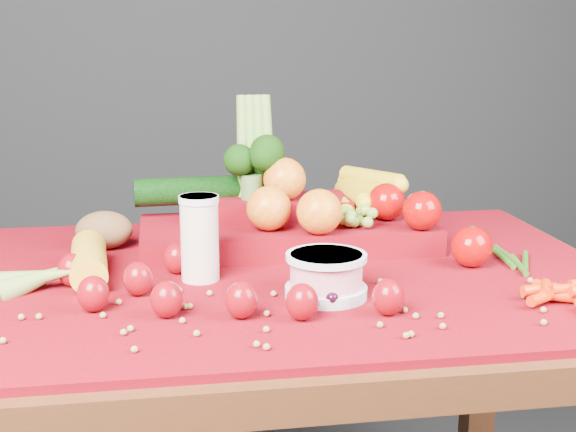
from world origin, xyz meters
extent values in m
cube|color=#391C0D|center=(0.00, 0.00, 0.72)|extent=(1.10, 0.80, 0.05)
cube|color=#391C0D|center=(-0.48, 0.33, 0.35)|extent=(0.06, 0.06, 0.70)
cube|color=#391C0D|center=(0.48, 0.33, 0.35)|extent=(0.06, 0.06, 0.70)
cube|color=maroon|center=(0.00, 0.00, 0.76)|extent=(1.05, 0.75, 0.01)
cylinder|color=beige|center=(-0.15, -0.02, 0.83)|extent=(0.06, 0.06, 0.13)
cylinder|color=silver|center=(-0.15, -0.02, 0.89)|extent=(0.06, 0.06, 0.01)
cylinder|color=silver|center=(0.03, -0.13, 0.77)|extent=(0.12, 0.12, 0.02)
cylinder|color=pink|center=(0.03, -0.13, 0.80)|extent=(0.11, 0.11, 0.05)
cylinder|color=silver|center=(0.03, -0.13, 0.82)|extent=(0.12, 0.12, 0.01)
ellipsoid|color=maroon|center=(-0.24, -0.08, 0.79)|extent=(0.04, 0.04, 0.05)
cone|color=#0D410B|center=(-0.24, -0.08, 0.81)|extent=(0.03, 0.03, 0.01)
ellipsoid|color=maroon|center=(-0.30, -0.14, 0.79)|extent=(0.04, 0.04, 0.05)
cone|color=#0D410B|center=(-0.30, -0.14, 0.81)|extent=(0.03, 0.03, 0.01)
ellipsoid|color=maroon|center=(-0.20, -0.18, 0.79)|extent=(0.04, 0.04, 0.05)
cone|color=#0D410B|center=(-0.20, -0.18, 0.81)|extent=(0.03, 0.03, 0.01)
ellipsoid|color=maroon|center=(-0.10, -0.20, 0.79)|extent=(0.04, 0.04, 0.05)
cone|color=#0D410B|center=(-0.10, -0.20, 0.81)|extent=(0.03, 0.03, 0.01)
ellipsoid|color=maroon|center=(-0.02, -0.22, 0.79)|extent=(0.04, 0.04, 0.05)
cone|color=#0D410B|center=(-0.02, -0.22, 0.81)|extent=(0.03, 0.03, 0.01)
ellipsoid|color=maroon|center=(0.10, -0.22, 0.79)|extent=(0.04, 0.04, 0.05)
cone|color=#0D410B|center=(0.10, -0.22, 0.81)|extent=(0.03, 0.03, 0.01)
ellipsoid|color=maroon|center=(-0.18, 0.02, 0.79)|extent=(0.04, 0.04, 0.05)
cone|color=#0D410B|center=(-0.18, 0.02, 0.81)|extent=(0.03, 0.03, 0.01)
ellipsoid|color=maroon|center=(-0.34, -0.02, 0.79)|extent=(0.04, 0.04, 0.05)
cone|color=#0D410B|center=(-0.34, -0.02, 0.81)|extent=(0.03, 0.03, 0.01)
cylinder|color=yellow|center=(-0.32, 0.02, 0.79)|extent=(0.07, 0.18, 0.06)
ellipsoid|color=brown|center=(-0.30, 0.19, 0.80)|extent=(0.10, 0.07, 0.07)
cube|color=maroon|center=(0.02, 0.15, 0.78)|extent=(0.52, 0.22, 0.04)
cube|color=maroon|center=(0.00, 0.20, 0.82)|extent=(0.28, 0.12, 0.03)
sphere|color=#A90600|center=(0.24, 0.06, 0.84)|extent=(0.07, 0.07, 0.07)
sphere|color=#A90600|center=(0.30, -0.02, 0.80)|extent=(0.07, 0.07, 0.07)
sphere|color=#A90600|center=(0.20, 0.14, 0.84)|extent=(0.07, 0.07, 0.07)
sphere|color=#B53708|center=(-0.02, 0.10, 0.85)|extent=(0.08, 0.08, 0.08)
sphere|color=#B53708|center=(0.06, 0.06, 0.85)|extent=(0.08, 0.08, 0.08)
sphere|color=#B53708|center=(0.02, 0.18, 0.88)|extent=(0.08, 0.08, 0.08)
cylinder|color=gold|center=(0.14, 0.22, 0.82)|extent=(0.06, 0.16, 0.04)
cylinder|color=gold|center=(0.16, 0.22, 0.84)|extent=(0.04, 0.16, 0.04)
cylinder|color=gold|center=(0.18, 0.22, 0.85)|extent=(0.07, 0.16, 0.04)
cylinder|color=gold|center=(0.19, 0.22, 0.87)|extent=(0.10, 0.15, 0.04)
cylinder|color=#3F662D|center=(-0.04, 0.20, 0.86)|extent=(0.04, 0.04, 0.04)
cylinder|color=olive|center=(-0.05, 0.24, 0.92)|extent=(0.03, 0.06, 0.22)
cylinder|color=olive|center=(-0.03, 0.24, 0.92)|extent=(0.02, 0.06, 0.22)
cylinder|color=olive|center=(-0.02, 0.24, 0.92)|extent=(0.02, 0.06, 0.22)
cylinder|color=olive|center=(0.00, 0.24, 0.92)|extent=(0.03, 0.06, 0.22)
cylinder|color=black|center=(-0.14, 0.24, 0.85)|extent=(0.22, 0.07, 0.05)
camera|label=1|loc=(-0.20, -1.23, 1.15)|focal=50.00mm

